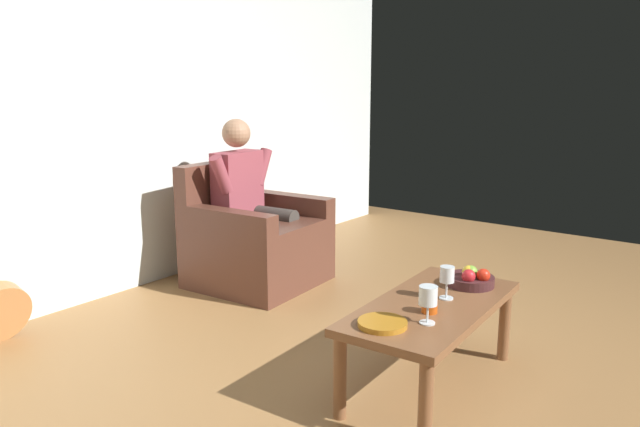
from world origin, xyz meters
name	(u,v)px	position (x,y,z in m)	size (l,w,h in m)	color
ground_plane	(488,404)	(0.00, 0.00, 0.00)	(7.17, 7.17, 0.00)	olive
wall_back	(116,94)	(0.00, -2.73, 1.39)	(6.38, 0.06, 2.78)	silver
armchair	(254,242)	(-0.65, -2.08, 0.31)	(0.90, 0.88, 0.89)	#563125
person_seated	(250,196)	(-0.65, -2.11, 0.65)	(0.66, 0.60, 1.21)	#913E48
coffee_table	(431,316)	(0.00, -0.31, 0.36)	(1.12, 0.56, 0.43)	brown
wine_glass_near	(428,298)	(0.24, -0.21, 0.55)	(0.08, 0.08, 0.17)	silver
wine_glass_far	(447,277)	(-0.10, -0.28, 0.54)	(0.07, 0.07, 0.16)	silver
fruit_bowl	(471,279)	(-0.35, -0.26, 0.47)	(0.25, 0.25, 0.11)	#422022
decorative_dish	(382,323)	(0.39, -0.35, 0.44)	(0.22, 0.22, 0.02)	#AB6D1C
candle_jar	(430,305)	(0.12, -0.26, 0.46)	(0.07, 0.07, 0.07)	#BA4710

